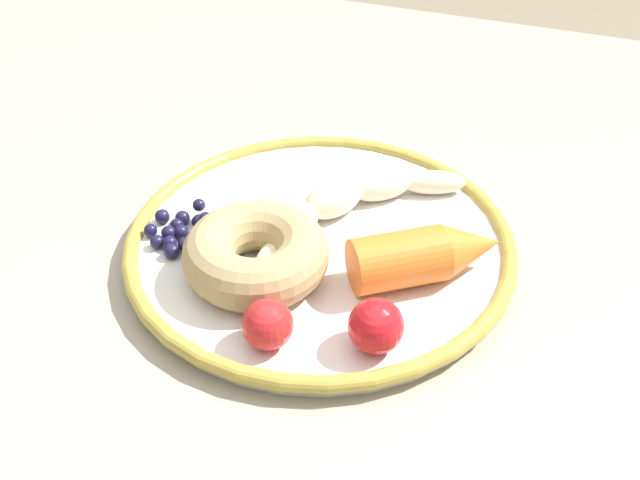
# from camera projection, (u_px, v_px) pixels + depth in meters

# --- Properties ---
(dining_table) EXTENTS (1.14, 0.94, 0.75)m
(dining_table) POSITION_uv_depth(u_px,v_px,m) (300.00, 301.00, 0.64)
(dining_table) COLOR #9D9685
(dining_table) RESTS_ON ground_plane
(plate) EXTENTS (0.29, 0.29, 0.02)m
(plate) POSITION_uv_depth(u_px,v_px,m) (320.00, 243.00, 0.56)
(plate) COLOR silver
(plate) RESTS_ON dining_table
(banana) EXTENTS (0.13, 0.19, 0.03)m
(banana) POSITION_uv_depth(u_px,v_px,m) (342.00, 206.00, 0.57)
(banana) COLOR #EFE4BE
(banana) RESTS_ON plate
(carrot_orange) EXTENTS (0.11, 0.10, 0.04)m
(carrot_orange) POSITION_uv_depth(u_px,v_px,m) (428.00, 254.00, 0.51)
(carrot_orange) COLOR orange
(carrot_orange) RESTS_ON plate
(donut) EXTENTS (0.15, 0.15, 0.04)m
(donut) POSITION_uv_depth(u_px,v_px,m) (250.00, 252.00, 0.51)
(donut) COLOR tan
(donut) RESTS_ON plate
(blueberry_pile) EXTENTS (0.05, 0.06, 0.02)m
(blueberry_pile) POSITION_uv_depth(u_px,v_px,m) (179.00, 230.00, 0.55)
(blueberry_pile) COLOR #191638
(blueberry_pile) RESTS_ON plate
(tomato_near) EXTENTS (0.03, 0.03, 0.03)m
(tomato_near) POSITION_uv_depth(u_px,v_px,m) (268.00, 324.00, 0.46)
(tomato_near) COLOR red
(tomato_near) RESTS_ON plate
(tomato_mid) EXTENTS (0.04, 0.04, 0.04)m
(tomato_mid) POSITION_uv_depth(u_px,v_px,m) (376.00, 326.00, 0.46)
(tomato_mid) COLOR red
(tomato_mid) RESTS_ON plate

